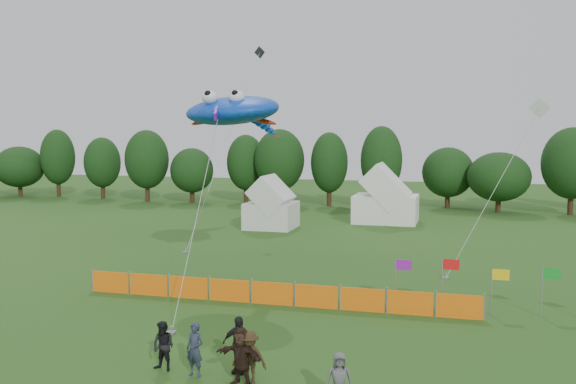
% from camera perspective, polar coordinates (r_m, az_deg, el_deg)
% --- Properties ---
extents(ground, '(160.00, 160.00, 0.00)m').
position_cam_1_polar(ground, '(21.25, -4.46, -15.63)').
color(ground, '#234C16').
rests_on(ground, ground).
extents(treeline, '(104.57, 8.78, 8.36)m').
position_cam_1_polar(treeline, '(63.87, 10.71, 2.24)').
color(treeline, '#382314').
rests_on(treeline, ground).
extents(tent_left, '(3.79, 3.79, 3.34)m').
position_cam_1_polar(tent_left, '(50.49, -1.49, -1.33)').
color(tent_left, silver).
rests_on(tent_left, ground).
extents(tent_right, '(5.31, 4.25, 3.75)m').
position_cam_1_polar(tent_right, '(54.26, 8.69, -0.70)').
color(tent_right, white).
rests_on(tent_right, ground).
extents(barrier_fence, '(17.90, 0.06, 1.00)m').
position_cam_1_polar(barrier_fence, '(28.60, -1.43, -9.00)').
color(barrier_fence, orange).
rests_on(barrier_fence, ground).
extents(flag_row, '(8.73, 0.58, 2.24)m').
position_cam_1_polar(flag_row, '(28.29, 17.80, -7.61)').
color(flag_row, gray).
rests_on(flag_row, ground).
extents(spectator_a, '(0.70, 0.55, 1.70)m').
position_cam_1_polar(spectator_a, '(20.77, -8.28, -13.68)').
color(spectator_a, '#272E41').
rests_on(spectator_a, ground).
extents(spectator_b, '(0.88, 0.74, 1.59)m').
position_cam_1_polar(spectator_b, '(21.39, -11.02, -13.31)').
color(spectator_b, black).
rests_on(spectator_b, ground).
extents(spectator_c, '(1.07, 0.62, 1.65)m').
position_cam_1_polar(spectator_c, '(19.99, -3.45, -14.48)').
color(spectator_c, '#312413').
rests_on(spectator_c, ground).
extents(spectator_d, '(1.09, 0.49, 1.84)m').
position_cam_1_polar(spectator_d, '(20.85, -4.42, -13.37)').
color(spectator_d, black).
rests_on(spectator_d, ground).
extents(spectator_e, '(0.86, 0.67, 1.54)m').
position_cam_1_polar(spectator_e, '(18.55, 4.56, -16.29)').
color(spectator_e, '#535258').
rests_on(spectator_e, ground).
extents(spectator_f, '(1.70, 0.99, 1.75)m').
position_cam_1_polar(spectator_f, '(19.97, -4.20, -14.35)').
color(spectator_f, black).
rests_on(spectator_f, ground).
extents(stingray_kite, '(6.68, 15.02, 9.58)m').
position_cam_1_polar(stingray_kite, '(31.63, -4.71, 7.16)').
color(stingray_kite, blue).
rests_on(stingray_kite, ground).
extents(small_kite_white, '(5.35, 3.72, 9.44)m').
position_cam_1_polar(small_kite_white, '(36.11, 19.23, 2.73)').
color(small_kite_white, white).
rests_on(small_kite_white, ground).
extents(small_kite_dark, '(1.85, 11.89, 14.22)m').
position_cam_1_polar(small_kite_dark, '(46.56, -4.80, 6.33)').
color(small_kite_dark, black).
rests_on(small_kite_dark, ground).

